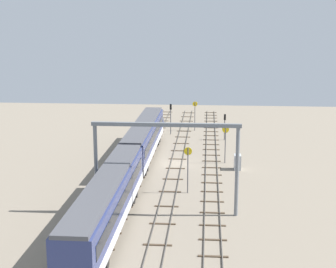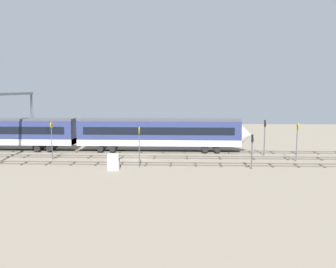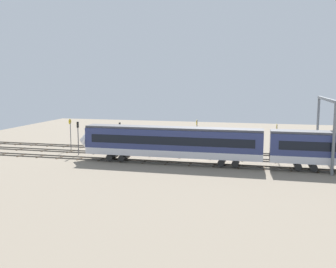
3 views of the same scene
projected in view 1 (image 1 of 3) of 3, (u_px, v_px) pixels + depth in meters
ground_plane at (177, 164)px, 64.91m from camera, size 96.24×96.24×0.00m
track_near_foreground at (212, 164)px, 64.55m from camera, size 80.24×2.40×0.16m
track_second_near at (177, 163)px, 64.90m from camera, size 80.24×2.40×0.16m
track_with_train at (142, 163)px, 65.26m from camera, size 80.24×2.40×0.16m
train at (131, 163)px, 55.71m from camera, size 50.40×3.24×4.80m
overhead_gantry at (166, 149)px, 46.62m from camera, size 0.40×13.92×8.85m
speed_sign_near_foreground at (195, 112)px, 84.43m from camera, size 0.14×0.83×4.98m
speed_sign_mid_trackside at (188, 164)px, 53.10m from camera, size 0.14×0.86×5.05m
speed_sign_far_trackside at (225, 139)px, 64.64m from camera, size 0.14×0.89×4.92m
signal_light_trackside_approach at (171, 115)px, 81.50m from camera, size 0.31×0.32×5.03m
signal_light_trackside_departure at (225, 123)px, 77.67m from camera, size 0.31×0.32×4.08m
relay_cabinet at (237, 162)px, 62.23m from camera, size 1.34×0.83×1.87m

